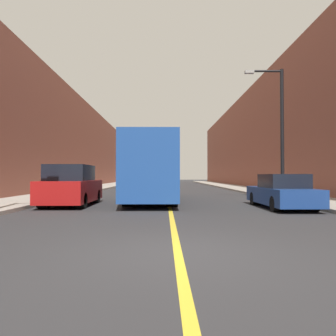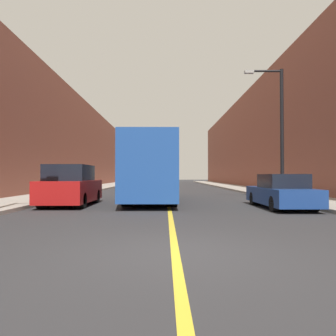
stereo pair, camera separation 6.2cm
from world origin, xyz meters
TOP-DOWN VIEW (x-y plane):
  - ground_plane at (0.00, 0.00)m, footprint 200.00×200.00m
  - sidewalk_left at (-7.63, 30.00)m, footprint 3.30×72.00m
  - sidewalk_right at (7.63, 30.00)m, footprint 3.30×72.00m
  - building_row_left at (-11.28, 30.00)m, footprint 4.00×72.00m
  - building_row_right at (11.28, 30.00)m, footprint 4.00×72.00m
  - road_center_line at (0.00, 30.00)m, footprint 0.16×72.00m
  - bus at (-0.89, 12.18)m, footprint 2.51×10.77m
  - parked_suv_left at (-4.60, 9.34)m, footprint 2.02×4.56m
  - car_right_near at (4.84, 8.10)m, footprint 1.80×4.78m
  - street_lamp_right at (6.11, 11.97)m, footprint 2.16×0.24m

SIDE VIEW (x-z plane):
  - ground_plane at x=0.00m, z-range 0.00..0.00m
  - road_center_line at x=0.00m, z-range 0.00..0.01m
  - sidewalk_left at x=-7.63m, z-range 0.00..0.16m
  - sidewalk_right at x=7.63m, z-range 0.00..0.16m
  - car_right_near at x=4.84m, z-range -0.07..1.40m
  - parked_suv_left at x=-4.60m, z-range -0.07..1.83m
  - bus at x=-0.89m, z-range 0.11..3.44m
  - street_lamp_right at x=6.11m, z-range 0.63..7.78m
  - building_row_left at x=-11.28m, z-range 0.00..9.96m
  - building_row_right at x=11.28m, z-range 0.00..11.22m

